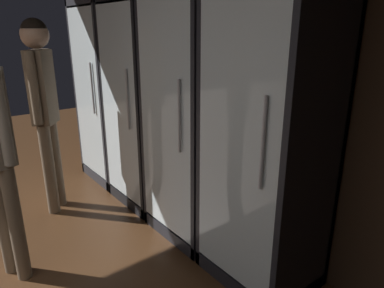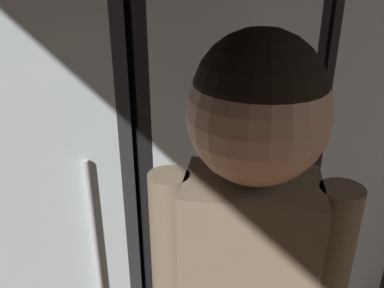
{
  "view_description": "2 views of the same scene",
  "coord_description": "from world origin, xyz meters",
  "px_view_note": "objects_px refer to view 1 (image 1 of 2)",
  "views": [
    {
      "loc": [
        1.39,
        1.09,
        1.63
      ],
      "look_at": [
        -0.66,
        2.68,
        0.77
      ],
      "focal_mm": 32.6,
      "sensor_mm": 36.0,
      "label": 1
    },
    {
      "loc": [
        -2.13,
        1.45,
        1.79
      ],
      "look_at": [
        -1.63,
        2.33,
        1.34
      ],
      "focal_mm": 37.34,
      "sensor_mm": 36.0,
      "label": 2
    }
  ],
  "objects_px": {
    "cooler_left": "(149,104)",
    "shopper_near": "(43,95)",
    "cooler_right": "(272,143)",
    "cooler_center": "(198,120)",
    "cooler_far_left": "(115,94)"
  },
  "relations": [
    {
      "from": "cooler_left",
      "to": "shopper_near",
      "type": "bearing_deg",
      "value": -113.29
    },
    {
      "from": "cooler_left",
      "to": "cooler_right",
      "type": "height_order",
      "value": "same"
    },
    {
      "from": "cooler_center",
      "to": "shopper_near",
      "type": "bearing_deg",
      "value": -142.31
    },
    {
      "from": "cooler_far_left",
      "to": "shopper_near",
      "type": "relative_size",
      "value": 1.14
    },
    {
      "from": "cooler_far_left",
      "to": "cooler_center",
      "type": "bearing_deg",
      "value": -0.01
    },
    {
      "from": "cooler_left",
      "to": "cooler_far_left",
      "type": "bearing_deg",
      "value": 179.98
    },
    {
      "from": "cooler_far_left",
      "to": "shopper_near",
      "type": "bearing_deg",
      "value": -66.4
    },
    {
      "from": "cooler_center",
      "to": "shopper_near",
      "type": "distance_m",
      "value": 1.38
    },
    {
      "from": "cooler_left",
      "to": "cooler_right",
      "type": "distance_m",
      "value": 1.46
    },
    {
      "from": "cooler_center",
      "to": "shopper_near",
      "type": "height_order",
      "value": "cooler_center"
    },
    {
      "from": "cooler_left",
      "to": "shopper_near",
      "type": "distance_m",
      "value": 0.93
    },
    {
      "from": "cooler_far_left",
      "to": "cooler_right",
      "type": "height_order",
      "value": "same"
    },
    {
      "from": "cooler_far_left",
      "to": "shopper_near",
      "type": "xyz_separation_m",
      "value": [
        0.37,
        -0.84,
        0.14
      ]
    },
    {
      "from": "cooler_far_left",
      "to": "cooler_center",
      "type": "xyz_separation_m",
      "value": [
        1.46,
        -0.0,
        -0.0
      ]
    },
    {
      "from": "cooler_far_left",
      "to": "shopper_near",
      "type": "distance_m",
      "value": 0.93
    }
  ]
}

